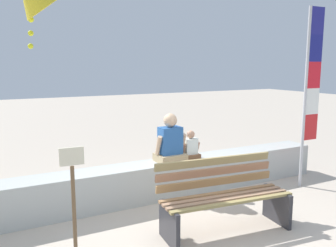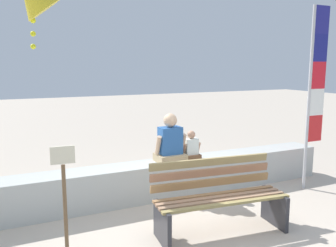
% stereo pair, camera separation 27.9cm
% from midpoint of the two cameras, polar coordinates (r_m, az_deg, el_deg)
% --- Properties ---
extents(ground_plane, '(40.00, 40.00, 0.00)m').
position_cam_midpoint_polar(ground_plane, '(4.62, 4.20, -17.13)').
color(ground_plane, '#BEAF9D').
extents(seawall_ledge, '(6.16, 0.49, 0.56)m').
position_cam_midpoint_polar(seawall_ledge, '(5.65, -3.37, -9.01)').
color(seawall_ledge, '#B2B6B0').
rests_on(seawall_ledge, ground).
extents(park_bench, '(1.70, 0.77, 0.88)m').
position_cam_midpoint_polar(park_bench, '(4.58, 7.07, -11.69)').
color(park_bench, '#94814C').
rests_on(park_bench, ground).
extents(person_adult, '(0.50, 0.36, 0.76)m').
position_cam_midpoint_polar(person_adult, '(5.58, -1.07, -3.11)').
color(person_adult, tan).
rests_on(person_adult, seawall_ledge).
extents(person_child, '(0.30, 0.22, 0.46)m').
position_cam_midpoint_polar(person_child, '(5.78, 2.24, -3.86)').
color(person_child, brown).
rests_on(person_child, seawall_ledge).
extents(flag_banner, '(0.35, 0.05, 2.98)m').
position_cam_midpoint_polar(flag_banner, '(6.35, 20.57, 5.75)').
color(flag_banner, '#B7B7BC').
rests_on(flag_banner, ground).
extents(sign_post, '(0.24, 0.04, 1.26)m').
position_cam_midpoint_polar(sign_post, '(3.80, -16.94, -11.21)').
color(sign_post, brown).
rests_on(sign_post, ground).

